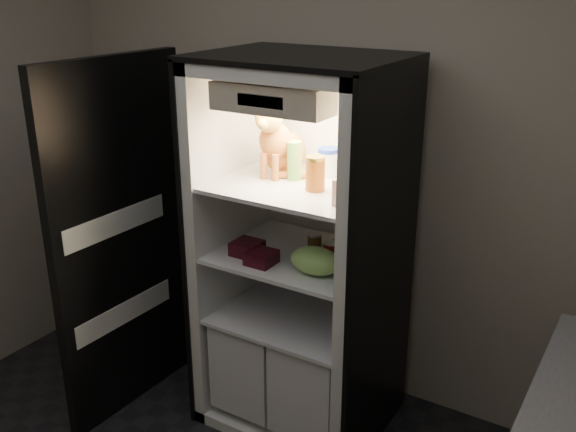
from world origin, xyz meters
name	(u,v)px	position (x,y,z in m)	size (l,w,h in m)	color
room_shell	(56,194)	(0.00, 0.00, 1.62)	(3.60, 3.60, 3.60)	white
refrigerator	(304,276)	(0.00, 1.38, 0.79)	(0.90, 0.72, 1.88)	white
fridge_door	(123,243)	(-0.85, 1.01, 0.91)	(0.09, 0.87, 1.85)	black
tabby_cat	(280,145)	(-0.16, 1.42, 1.43)	(0.33, 0.37, 0.39)	#B64617
parmesan_shaker	(294,161)	(-0.05, 1.37, 1.38)	(0.07, 0.07, 0.18)	#268D36
mayo_tub	(328,162)	(0.06, 1.50, 1.36)	(0.10, 0.10, 0.14)	white
salsa_jar	(315,173)	(0.11, 1.28, 1.37)	(0.09, 0.09, 0.16)	maroon
pepper_jar	(364,169)	(0.29, 1.41, 1.39)	(0.12, 0.12, 0.20)	maroon
cream_carton	(342,193)	(0.31, 1.17, 1.35)	(0.07, 0.07, 0.11)	silver
soda_can_a	(347,246)	(0.23, 1.39, 1.00)	(0.07, 0.07, 0.13)	black
soda_can_b	(340,249)	(0.22, 1.34, 1.00)	(0.07, 0.07, 0.13)	black
soda_can_c	(331,256)	(0.22, 1.25, 1.01)	(0.07, 0.07, 0.13)	black
condiment_jar	(315,242)	(0.06, 1.38, 0.99)	(0.07, 0.07, 0.09)	brown
grape_bag	(315,261)	(0.18, 1.18, 1.00)	(0.24, 0.17, 0.12)	#8FCE60
berry_box_left	(247,248)	(-0.20, 1.18, 0.97)	(0.13, 0.13, 0.07)	#460B17
berry_box_right	(261,258)	(-0.08, 1.13, 0.97)	(0.13, 0.13, 0.06)	#460B17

